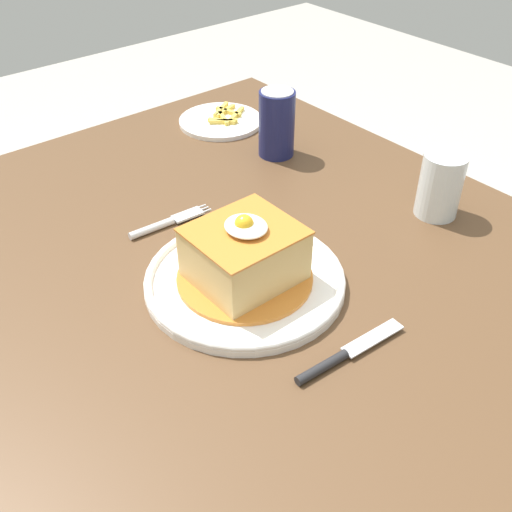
% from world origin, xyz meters
% --- Properties ---
extents(dining_table, '(1.13, 0.93, 0.76)m').
position_xyz_m(dining_table, '(0.00, 0.00, 0.64)').
color(dining_table, brown).
rests_on(dining_table, ground_plane).
extents(main_plate, '(0.28, 0.28, 0.02)m').
position_xyz_m(main_plate, '(0.02, -0.03, 0.77)').
color(main_plate, white).
rests_on(main_plate, dining_table).
extents(sandwich_meal, '(0.19, 0.19, 0.10)m').
position_xyz_m(sandwich_meal, '(0.02, -0.03, 0.81)').
color(sandwich_meal, orange).
rests_on(sandwich_meal, main_plate).
extents(fork, '(0.03, 0.14, 0.01)m').
position_xyz_m(fork, '(-0.17, -0.04, 0.76)').
color(fork, silver).
rests_on(fork, dining_table).
extents(knife, '(0.03, 0.17, 0.01)m').
position_xyz_m(knife, '(0.20, -0.03, 0.76)').
color(knife, '#262628').
rests_on(knife, dining_table).
extents(soda_can, '(0.07, 0.07, 0.12)m').
position_xyz_m(soda_can, '(-0.24, 0.26, 0.82)').
color(soda_can, '#191E51').
rests_on(soda_can, dining_table).
extents(drinking_glass, '(0.07, 0.07, 0.10)m').
position_xyz_m(drinking_glass, '(0.08, 0.32, 0.80)').
color(drinking_glass, '#3F2314').
rests_on(drinking_glass, dining_table).
extents(side_plate_fries, '(0.17, 0.17, 0.02)m').
position_xyz_m(side_plate_fries, '(-0.41, 0.26, 0.76)').
color(side_plate_fries, white).
rests_on(side_plate_fries, dining_table).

